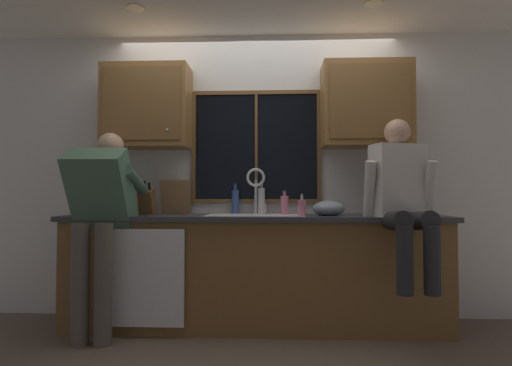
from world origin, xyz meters
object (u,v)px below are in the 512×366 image
knife_block (147,202)px  cutting_board (176,197)px  person_standing (100,210)px  person_sitting_on_counter (402,193)px  bottle_tall_clear (284,204)px  bottle_amber_small (235,201)px  soap_dispenser (302,208)px  mixing_bowl (328,208)px  bottle_green_glass (261,200)px

knife_block → cutting_board: same height
person_standing → person_sitting_on_counter: bearing=1.6°
bottle_tall_clear → bottle_amber_small: size_ratio=0.77×
person_sitting_on_counter → bottle_amber_small: 1.41m
knife_block → soap_dispenser: bearing=-10.6°
person_standing → mixing_bowl: (1.77, 0.29, 0.01)m
soap_dispenser → bottle_tall_clear: size_ratio=0.84×
person_standing → mixing_bowl: 1.79m
mixing_bowl → bottle_green_glass: bearing=156.3°
bottle_tall_clear → bottle_amber_small: bearing=170.1°
person_sitting_on_counter → bottle_tall_clear: bearing=153.6°
knife_block → cutting_board: 0.26m
cutting_board → bottle_tall_clear: bearing=-3.3°
cutting_board → bottle_tall_clear: 0.97m
cutting_board → soap_dispenser: size_ratio=1.73×
mixing_bowl → bottle_amber_small: (-0.79, 0.28, 0.06)m
knife_block → bottle_green_glass: 0.99m
bottle_tall_clear → knife_block: bearing=-176.0°
knife_block → cutting_board: size_ratio=1.05×
bottle_green_glass → bottle_amber_small: 0.24m
person_standing → bottle_tall_clear: bearing=19.3°
soap_dispenser → bottle_amber_small: (-0.56, 0.41, 0.05)m
soap_dispenser → knife_block: bearing=169.4°
cutting_board → bottle_green_glass: cutting_board is taller
knife_block → bottle_green_glass: (0.98, 0.12, 0.02)m
bottle_tall_clear → person_sitting_on_counter: bearing=-26.4°
knife_block → soap_dispenser: knife_block is taller
knife_block → bottle_tall_clear: knife_block is taller
bottle_tall_clear → cutting_board: bearing=176.7°
person_standing → person_sitting_on_counter: 2.30m
cutting_board → bottle_tall_clear: size_ratio=1.45×
bottle_green_glass → person_standing: bearing=-156.5°
bottle_amber_small → person_sitting_on_counter: bearing=-21.3°
knife_block → person_sitting_on_counter: bearing=-9.6°
person_standing → bottle_green_glass: size_ratio=5.32×
soap_dispenser → bottle_amber_small: bearing=144.2°
mixing_bowl → bottle_tall_clear: 0.41m
person_standing → mixing_bowl: person_standing is taller
mixing_bowl → soap_dispenser: soap_dispenser is taller
person_sitting_on_counter → cutting_board: (-1.84, 0.49, -0.03)m
person_standing → person_sitting_on_counter: person_sitting_on_counter is taller
soap_dispenser → bottle_green_glass: bottle_green_glass is taller
knife_block → soap_dispenser: (1.31, -0.25, -0.04)m
knife_block → mixing_bowl: (1.54, -0.12, -0.05)m
cutting_board → mixing_bowl: 1.35m
soap_dispenser → bottle_tall_clear: bearing=111.1°
mixing_bowl → bottle_green_glass: bottle_green_glass is taller
soap_dispenser → bottle_tall_clear: 0.35m
soap_dispenser → mixing_bowl: bearing=28.6°
person_sitting_on_counter → cutting_board: 1.91m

